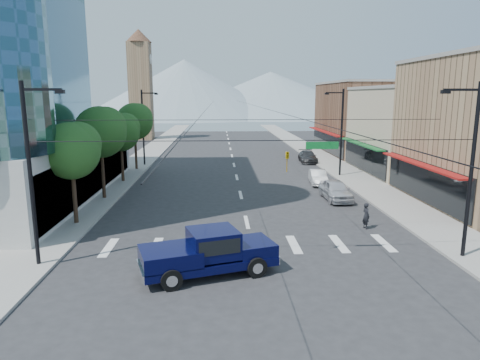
{
  "coord_description": "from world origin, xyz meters",
  "views": [
    {
      "loc": [
        -1.81,
        -21.44,
        8.33
      ],
      "look_at": [
        -0.48,
        5.42,
        3.0
      ],
      "focal_mm": 32.0,
      "sensor_mm": 36.0,
      "label": 1
    }
  ],
  "objects_px": {
    "pedestrian": "(366,216)",
    "pickup_truck": "(208,252)",
    "parked_car_near": "(336,190)",
    "parked_car_mid": "(318,177)",
    "parked_car_far": "(308,157)"
  },
  "relations": [
    {
      "from": "pedestrian",
      "to": "parked_car_near",
      "type": "xyz_separation_m",
      "value": [
        0.13,
        7.63,
        -0.03
      ]
    },
    {
      "from": "parked_car_mid",
      "to": "parked_car_far",
      "type": "relative_size",
      "value": 0.83
    },
    {
      "from": "parked_car_far",
      "to": "pedestrian",
      "type": "bearing_deg",
      "value": -91.11
    },
    {
      "from": "pedestrian",
      "to": "parked_car_far",
      "type": "bearing_deg",
      "value": -16.47
    },
    {
      "from": "pickup_truck",
      "to": "parked_car_near",
      "type": "distance_m",
      "value": 17.4
    },
    {
      "from": "pickup_truck",
      "to": "parked_car_mid",
      "type": "bearing_deg",
      "value": 46.7
    },
    {
      "from": "pedestrian",
      "to": "parked_car_near",
      "type": "bearing_deg",
      "value": -13.39
    },
    {
      "from": "parked_car_near",
      "to": "parked_car_mid",
      "type": "relative_size",
      "value": 1.16
    },
    {
      "from": "parked_car_near",
      "to": "parked_car_far",
      "type": "xyz_separation_m",
      "value": [
        1.8,
        19.73,
        -0.09
      ]
    },
    {
      "from": "pickup_truck",
      "to": "pedestrian",
      "type": "distance_m",
      "value": 11.87
    },
    {
      "from": "pickup_truck",
      "to": "parked_car_mid",
      "type": "xyz_separation_m",
      "value": [
        9.97,
        20.51,
        -0.45
      ]
    },
    {
      "from": "parked_car_near",
      "to": "pedestrian",
      "type": "bearing_deg",
      "value": -92.07
    },
    {
      "from": "pedestrian",
      "to": "pickup_truck",
      "type": "bearing_deg",
      "value": 111.5
    },
    {
      "from": "pedestrian",
      "to": "parked_car_mid",
      "type": "xyz_separation_m",
      "value": [
        0.13,
        13.89,
        -0.16
      ]
    },
    {
      "from": "parked_car_mid",
      "to": "parked_car_far",
      "type": "xyz_separation_m",
      "value": [
        1.8,
        13.48,
        0.04
      ]
    }
  ]
}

